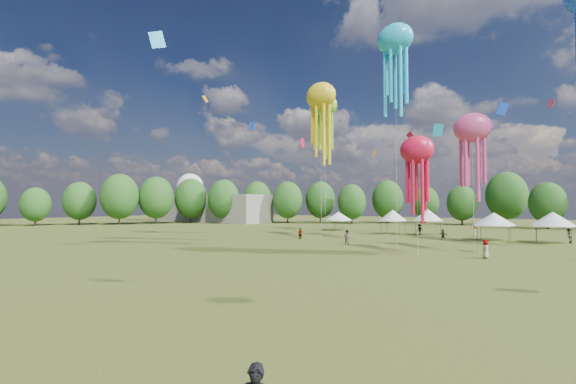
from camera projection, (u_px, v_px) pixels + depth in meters
The scene contains 9 objects.
ground at pixel (135, 342), 13.47m from camera, with size 300.00×300.00×0.00m, color #384416.
spectator_near at pixel (347, 238), 46.60m from camera, with size 0.91×0.71×1.87m, color gray.
spectators_far at pixel (444, 234), 52.83m from camera, with size 33.70×28.07×1.88m.
festival_tents at pixel (434, 217), 59.85m from camera, with size 40.15×12.50×4.36m.
show_kites at pixel (432, 83), 44.90m from camera, with size 41.35×21.57×28.51m.
small_kites at pixel (423, 23), 50.12m from camera, with size 66.09×65.69×46.56m.
treeline at pixel (434, 197), 67.37m from camera, with size 201.57×95.24×13.43m.
hangar at pixel (210, 209), 113.68m from camera, with size 40.00×12.00×8.00m, color gray.
radome at pixel (190, 191), 127.90m from camera, with size 9.00×9.00×16.00m.
Camera 1 is at (12.33, -8.10, 4.99)m, focal length 23.12 mm.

